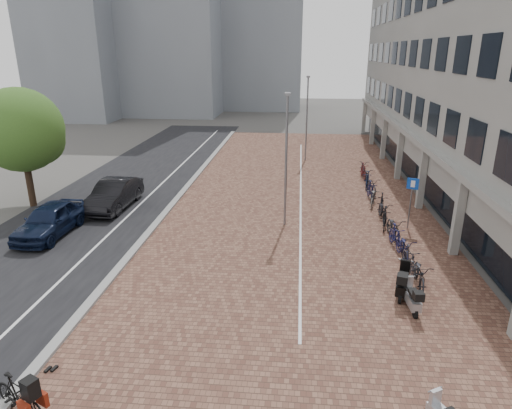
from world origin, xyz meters
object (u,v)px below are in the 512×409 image
object	(u,v)px
car_navy	(50,220)
scooter_front	(412,296)
hero_bike	(19,396)
parking_sign	(411,195)
car_dark	(114,194)
scooter_mid	(403,281)

from	to	relation	value
car_navy	scooter_front	xyz separation A→B (m)	(15.67, -5.03, -0.26)
hero_bike	parking_sign	size ratio (longest dim) A/B	0.72
car_dark	scooter_mid	size ratio (longest dim) A/B	2.83
parking_sign	scooter_front	bearing A→B (deg)	-82.23
car_dark	scooter_mid	world-z (taller)	car_dark
car_dark	hero_bike	distance (m)	15.23
car_dark	hero_bike	xyz separation A→B (m)	(3.70, -14.77, -0.22)
hero_bike	scooter_mid	bearing A→B (deg)	-32.40
scooter_mid	hero_bike	bearing A→B (deg)	-130.52
car_navy	scooter_mid	bearing A→B (deg)	-13.80
car_dark	car_navy	bearing A→B (deg)	-108.87
hero_bike	car_navy	bearing A→B (deg)	50.90
car_navy	scooter_mid	size ratio (longest dim) A/B	2.68
parking_sign	scooter_mid	bearing A→B (deg)	-84.73
car_navy	parking_sign	distance (m)	17.41
hero_bike	scooter_mid	distance (m)	12.29
hero_bike	scooter_front	distance (m)	11.91
scooter_front	parking_sign	size ratio (longest dim) A/B	0.57
car_dark	parking_sign	size ratio (longest dim) A/B	1.83
car_navy	scooter_mid	world-z (taller)	car_navy
hero_bike	scooter_mid	size ratio (longest dim) A/B	1.11
parking_sign	car_navy	bearing A→B (deg)	-152.46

